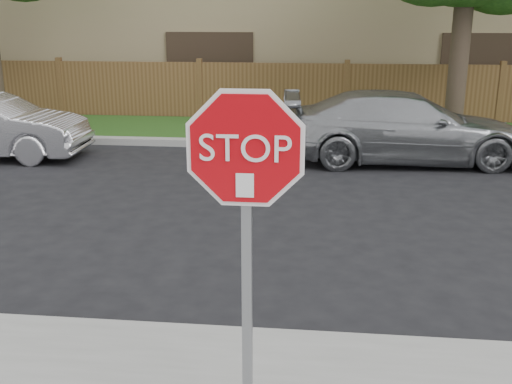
# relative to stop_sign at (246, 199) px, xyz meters

# --- Properties ---
(ground) EXTENTS (90.00, 90.00, 0.00)m
(ground) POSITION_rel_stop_sign_xyz_m (1.11, 1.48, -1.83)
(ground) COLOR black
(ground) RESTS_ON ground
(far_curb) EXTENTS (70.00, 0.30, 0.15)m
(far_curb) POSITION_rel_stop_sign_xyz_m (1.11, 9.63, -1.75)
(far_curb) COLOR gray
(far_curb) RESTS_ON ground
(grass_strip) EXTENTS (70.00, 3.00, 0.12)m
(grass_strip) POSITION_rel_stop_sign_xyz_m (1.11, 11.28, -1.77)
(grass_strip) COLOR #1E4714
(grass_strip) RESTS_ON ground
(fence) EXTENTS (70.00, 0.12, 1.60)m
(fence) POSITION_rel_stop_sign_xyz_m (1.11, 12.88, -1.03)
(fence) COLOR brown
(fence) RESTS_ON ground
(stop_sign) EXTENTS (1.01, 0.13, 2.55)m
(stop_sign) POSITION_rel_stop_sign_xyz_m (0.00, 0.00, 0.00)
(stop_sign) COLOR gray
(stop_sign) RESTS_ON sidewalk_near
(sedan_right) EXTENTS (4.97, 2.25, 1.41)m
(sedan_right) POSITION_rel_stop_sign_xyz_m (2.12, 8.63, -1.12)
(sedan_right) COLOR #989B9E
(sedan_right) RESTS_ON ground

